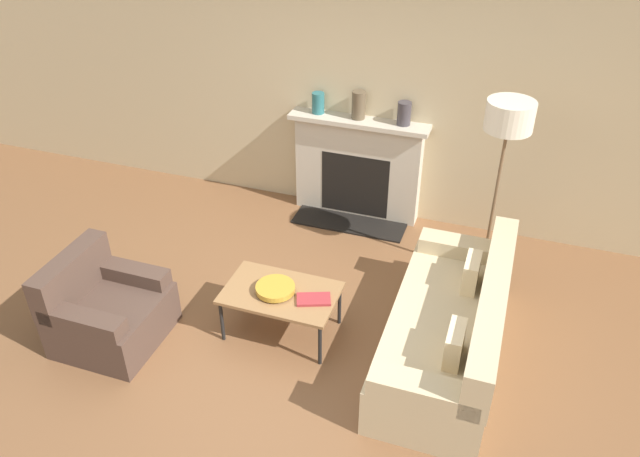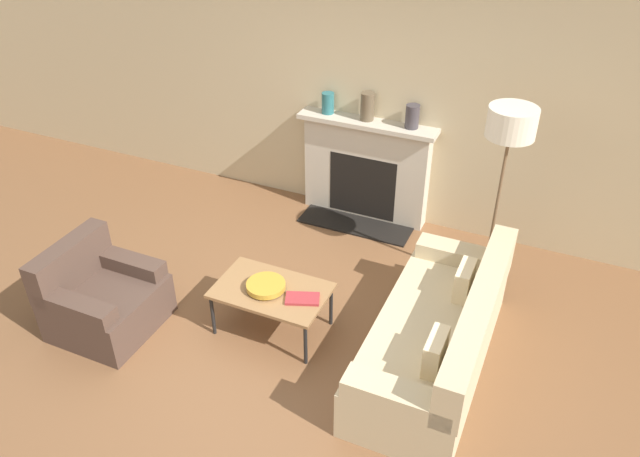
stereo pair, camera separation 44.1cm
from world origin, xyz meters
TOP-DOWN VIEW (x-y plane):
  - ground_plane at (0.00, 0.00)m, footprint 18.00×18.00m
  - wall_back at (0.00, 2.52)m, footprint 18.00×0.06m
  - fireplace at (0.04, 2.37)m, footprint 1.52×0.59m
  - couch at (1.42, 0.40)m, footprint 0.87×2.03m
  - armchair_near at (-1.41, -0.31)m, footprint 0.82×0.85m
  - coffee_table at (-0.02, 0.24)m, footprint 0.97×0.61m
  - bowl at (-0.06, 0.22)m, footprint 0.34×0.34m
  - book at (0.29, 0.22)m, footprint 0.32×0.25m
  - floor_lamp at (1.56, 1.66)m, footprint 0.42×0.42m
  - mantel_vase_left at (-0.43, 2.39)m, footprint 0.13×0.13m
  - mantel_vase_center_left at (0.02, 2.39)m, footprint 0.14×0.14m
  - mantel_vase_center_right at (0.51, 2.39)m, footprint 0.14×0.14m

SIDE VIEW (x-z plane):
  - ground_plane at x=0.00m, z-range 0.00..0.00m
  - armchair_near at x=-1.41m, z-range -0.11..0.69m
  - couch at x=1.42m, z-range -0.11..0.73m
  - coffee_table at x=-0.02m, z-range 0.19..0.63m
  - book at x=0.29m, z-range 0.45..0.47m
  - bowl at x=-0.06m, z-range 0.45..0.51m
  - fireplace at x=0.04m, z-range -0.01..1.14m
  - mantel_vase_left at x=-0.43m, z-range 1.16..1.38m
  - mantel_vase_center_right at x=0.51m, z-range 1.16..1.40m
  - mantel_vase_center_left at x=0.02m, z-range 1.16..1.45m
  - wall_back at x=0.00m, z-range 0.00..2.90m
  - floor_lamp at x=1.56m, z-range 0.65..2.47m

